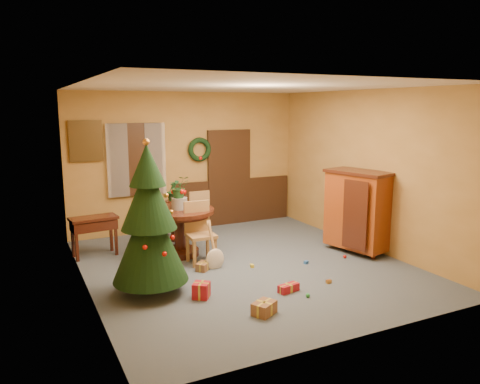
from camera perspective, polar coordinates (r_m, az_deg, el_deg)
room_envelope at (r=10.07m, az=-5.19°, el=1.87°), size 5.50×5.50×5.50m
dining_table at (r=8.27m, az=-7.35°, el=-3.78°), size 1.21×1.21×0.83m
urn at (r=8.20m, az=-7.40°, el=-1.39°), size 0.27×0.27×0.20m
centerpiece_plant at (r=8.14m, az=-7.45°, el=0.62°), size 0.35×0.30×0.38m
chair_near at (r=7.90m, az=-4.98°, el=-4.64°), size 0.46×0.46×1.03m
chair_far at (r=9.35m, az=-5.20°, el=-2.51°), size 0.42×0.42×0.97m
guitar at (r=7.60m, az=-3.09°, el=-6.62°), size 0.46×0.56×0.73m
plant_stand at (r=9.16m, az=-8.17°, el=-2.92°), size 0.32×0.32×0.81m
stand_plant at (r=9.06m, az=-8.25°, el=0.16°), size 0.25×0.22×0.39m
christmas_tree at (r=6.56m, az=-11.03°, el=-3.58°), size 1.05×1.05×2.18m
writing_desk at (r=8.56m, az=-17.39°, el=-4.05°), size 0.83×0.48×0.71m
sideboard at (r=8.62m, az=14.14°, el=-2.00°), size 0.87×1.27×1.48m
gift_a at (r=6.11m, az=2.96°, el=-13.94°), size 0.37×0.34×0.16m
gift_b at (r=6.58m, az=-4.74°, el=-11.85°), size 0.30×0.30×0.22m
gift_c at (r=7.63m, az=-4.52°, el=-9.03°), size 0.29×0.28×0.13m
gift_d at (r=6.81m, az=5.94°, el=-11.56°), size 0.33×0.19×0.11m
toy_a at (r=7.99m, az=8.06°, el=-8.48°), size 0.09×0.08×0.05m
toy_b at (r=6.67m, az=8.26°, el=-12.35°), size 0.06×0.06×0.06m
toy_c at (r=7.75m, az=1.48°, el=-8.99°), size 0.06×0.09×0.05m
toy_d at (r=8.39m, az=12.66°, el=-7.68°), size 0.06×0.06×0.06m
toy_e at (r=7.21m, az=10.76°, el=-10.68°), size 0.08×0.06×0.05m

